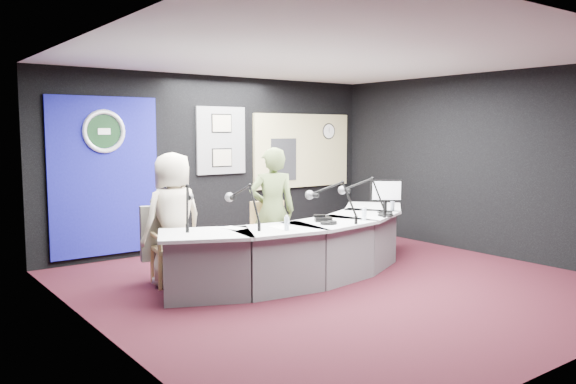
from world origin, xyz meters
TOP-DOWN VIEW (x-y plane):
  - ground at (0.00, 0.00)m, footprint 6.00×6.00m
  - ceiling at (0.00, 0.00)m, footprint 6.00×6.00m
  - wall_back at (0.00, 3.00)m, footprint 6.00×0.02m
  - wall_left at (-3.00, 0.00)m, footprint 0.02×6.00m
  - wall_right at (3.00, 0.00)m, footprint 0.02×6.00m
  - broadcast_desk at (-0.05, 0.55)m, footprint 4.50×1.90m
  - backdrop_panel at (-1.90, 2.97)m, footprint 1.60×0.05m
  - agency_seal at (-1.90, 2.93)m, footprint 0.63×0.07m
  - seal_center at (-1.90, 2.94)m, footprint 0.48×0.01m
  - pinboard at (0.05, 2.97)m, footprint 0.90×0.04m
  - framed_photo_upper at (0.05, 2.94)m, footprint 0.34×0.02m
  - framed_photo_lower at (0.05, 2.94)m, footprint 0.34×0.02m
  - booth_window_frame at (1.75, 2.97)m, footprint 2.12×0.06m
  - booth_glow at (1.75, 2.96)m, footprint 2.00×0.02m
  - equipment_rack at (1.30, 2.94)m, footprint 0.55×0.02m
  - wall_clock at (2.35, 2.94)m, footprint 0.28×0.01m
  - armchair_left at (-1.67, 1.21)m, footprint 0.70×0.70m
  - armchair_right at (-0.38, 0.90)m, footprint 0.72×0.72m
  - draped_jacket at (-1.73, 1.46)m, footprint 0.51×0.19m
  - person_man at (-1.67, 1.21)m, footprint 0.86×0.62m
  - person_woman at (-0.38, 0.90)m, footprint 0.73×0.63m
  - computer_monitor at (1.20, 0.38)m, footprint 0.33×0.27m
  - desk_phone at (0.00, 0.31)m, footprint 0.27×0.26m
  - headphones_near at (1.00, 0.17)m, footprint 0.24×0.24m
  - headphones_far at (-0.09, 0.10)m, footprint 0.23×0.23m
  - paper_stack at (-1.20, 0.55)m, footprint 0.26×0.32m
  - notepad at (-0.71, 0.24)m, footprint 0.23×0.32m
  - boom_mic_a at (-1.63, 0.88)m, footprint 0.42×0.66m
  - boom_mic_b at (-1.08, 0.51)m, footprint 0.16×0.74m
  - boom_mic_c at (0.03, 0.16)m, footprint 0.43×0.65m
  - boom_mic_d at (0.74, 0.35)m, footprint 0.37×0.69m
  - water_bottles at (0.34, 0.26)m, footprint 2.32×0.51m

SIDE VIEW (x-z plane):
  - ground at x=0.00m, z-range 0.00..0.00m
  - broadcast_desk at x=-0.05m, z-range 0.00..0.75m
  - armchair_right at x=-0.38m, z-range 0.00..1.04m
  - armchair_left at x=-1.67m, z-range 0.00..1.07m
  - draped_jacket at x=-1.73m, z-range 0.27..0.97m
  - paper_stack at x=-1.20m, z-range 0.75..0.75m
  - notepad at x=-0.71m, z-range 0.75..0.75m
  - headphones_near at x=1.00m, z-range 0.75..0.79m
  - headphones_far at x=-0.09m, z-range 0.75..0.79m
  - desk_phone at x=0.00m, z-range 0.75..0.80m
  - person_man at x=-1.67m, z-range 0.00..1.65m
  - water_bottles at x=0.34m, z-range 0.75..0.93m
  - person_woman at x=-0.38m, z-range 0.00..1.69m
  - boom_mic_a at x=-1.63m, z-range 0.75..1.35m
  - boom_mic_b at x=-1.08m, z-range 0.75..1.35m
  - boom_mic_c at x=0.03m, z-range 0.75..1.35m
  - boom_mic_d at x=0.74m, z-range 0.75..1.35m
  - computer_monitor at x=1.20m, z-range 0.93..1.21m
  - backdrop_panel at x=-1.90m, z-range 0.10..2.40m
  - wall_back at x=0.00m, z-range 0.00..2.80m
  - wall_left at x=-3.00m, z-range 0.00..2.80m
  - wall_right at x=3.00m, z-range 0.00..2.80m
  - equipment_rack at x=1.30m, z-range 1.03..1.78m
  - framed_photo_lower at x=0.05m, z-range 1.33..1.60m
  - booth_window_frame at x=1.75m, z-range 0.89..2.21m
  - booth_glow at x=1.75m, z-range 0.95..2.15m
  - pinboard at x=0.05m, z-range 1.20..2.30m
  - agency_seal at x=-1.90m, z-range 1.58..2.21m
  - seal_center at x=-1.90m, z-range 1.66..2.14m
  - wall_clock at x=2.35m, z-range 1.76..2.04m
  - framed_photo_upper at x=0.05m, z-range 1.89..2.17m
  - ceiling at x=0.00m, z-range 2.79..2.81m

